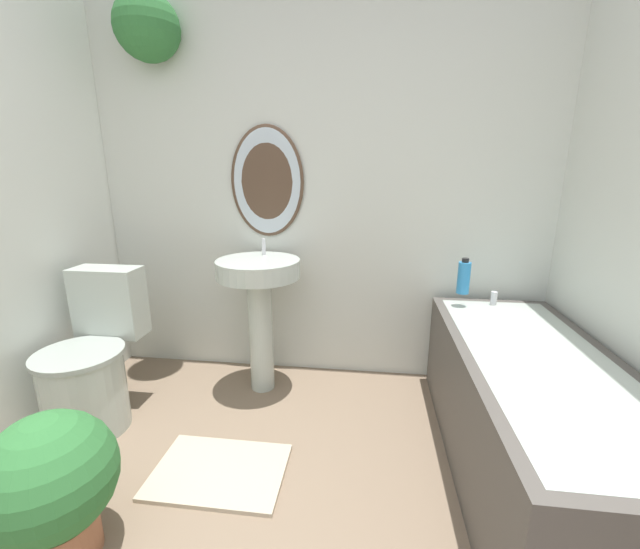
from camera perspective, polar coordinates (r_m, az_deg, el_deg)
The scene contains 7 objects.
wall_back at distance 2.49m, azimuth -2.53°, elevation 14.19°, with size 2.91×0.36×2.40m.
toilet at distance 2.45m, azimuth -30.30°, elevation -11.48°, with size 0.43×0.58×0.81m.
pedestal_sink at distance 2.35m, azimuth -8.82°, elevation -2.80°, with size 0.49×0.49×0.92m.
bathtub at distance 2.04m, azimuth 28.55°, elevation -17.47°, with size 0.66×1.57×0.64m.
shampoo_bottle at distance 2.37m, azimuth 20.18°, elevation -0.37°, with size 0.07×0.07×0.21m.
potted_plant at distance 1.75m, azimuth -34.47°, elevation -23.63°, with size 0.43×0.43×0.55m.
bath_mat at distance 2.03m, azimuth -14.40°, elevation -25.97°, with size 0.59×0.41×0.02m.
Camera 1 is at (0.31, -0.20, 1.33)m, focal length 22.00 mm.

